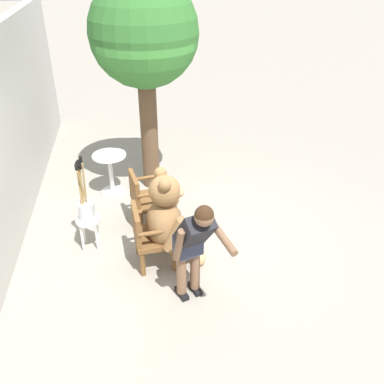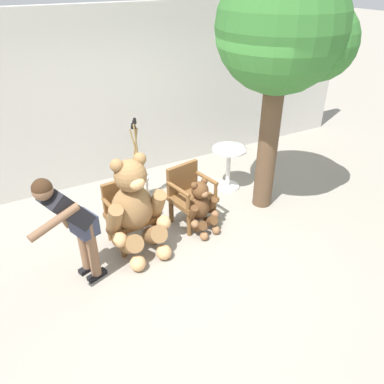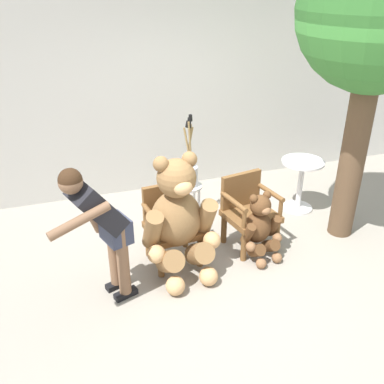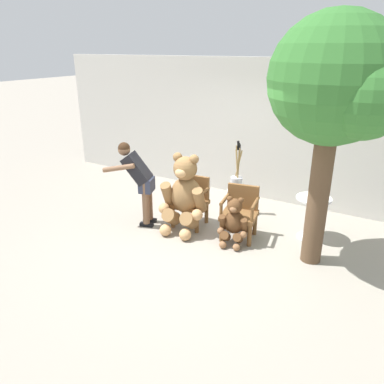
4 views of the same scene
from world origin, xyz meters
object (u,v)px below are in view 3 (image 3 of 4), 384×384
at_px(wooden_chair_right, 248,210).
at_px(round_side_table, 301,179).
at_px(teddy_bear_small, 260,227).
at_px(teddy_bear_large, 179,218).
at_px(person_visitor, 101,221).
at_px(white_stool, 189,192).
at_px(brush_bucket, 189,170).
at_px(wooden_chair_left, 171,223).

relative_size(wooden_chair_right, round_side_table, 1.19).
bearing_deg(teddy_bear_small, teddy_bear_large, 178.17).
distance_m(person_visitor, white_stool, 1.89).
xyz_separation_m(white_stool, round_side_table, (1.49, -0.28, 0.09)).
distance_m(teddy_bear_large, person_visitor, 0.86).
xyz_separation_m(wooden_chair_right, teddy_bear_large, (-0.92, -0.25, 0.20)).
xyz_separation_m(wooden_chair_right, white_stool, (-0.45, 0.83, -0.11)).
height_order(white_stool, brush_bucket, brush_bucket).
relative_size(wooden_chair_right, teddy_bear_small, 1.08).
xyz_separation_m(wooden_chair_right, brush_bucket, (-0.45, 0.83, 0.21)).
bearing_deg(teddy_bear_small, person_visitor, -174.34).
bearing_deg(person_visitor, wooden_chair_right, 14.81).
distance_m(teddy_bear_small, round_side_table, 1.31).
distance_m(wooden_chair_right, teddy_bear_large, 0.98).
height_order(wooden_chair_left, teddy_bear_small, wooden_chair_left).
height_order(teddy_bear_small, brush_bucket, brush_bucket).
bearing_deg(teddy_bear_large, round_side_table, 22.24).
distance_m(teddy_bear_small, person_visitor, 1.82).
xyz_separation_m(person_visitor, brush_bucket, (1.27, 1.29, -0.22)).
bearing_deg(wooden_chair_right, teddy_bear_large, -164.64).
bearing_deg(teddy_bear_large, brush_bucket, 66.60).
relative_size(teddy_bear_small, brush_bucket, 0.84).
relative_size(teddy_bear_small, person_visitor, 0.54).
distance_m(wooden_chair_left, brush_bucket, 0.98).
distance_m(wooden_chair_left, wooden_chair_right, 0.93).
relative_size(wooden_chair_left, teddy_bear_small, 1.08).
bearing_deg(person_visitor, wooden_chair_left, 30.00).
bearing_deg(brush_bucket, white_stool, -113.18).
bearing_deg(teddy_bear_small, white_stool, 112.92).
bearing_deg(person_visitor, white_stool, 45.32).
relative_size(white_stool, brush_bucket, 0.48).
height_order(wooden_chair_left, wooden_chair_right, same).
relative_size(teddy_bear_large, teddy_bear_small, 1.69).
bearing_deg(white_stool, brush_bucket, 66.82).
height_order(person_visitor, brush_bucket, person_visitor).
bearing_deg(round_side_table, wooden_chair_right, -152.14).
xyz_separation_m(wooden_chair_left, person_visitor, (-0.79, -0.46, 0.43)).
xyz_separation_m(wooden_chair_right, round_side_table, (1.03, 0.55, -0.01)).
bearing_deg(wooden_chair_right, brush_bucket, 118.43).
bearing_deg(person_visitor, round_side_table, 19.97).
relative_size(person_visitor, white_stool, 3.22).
xyz_separation_m(teddy_bear_large, white_stool, (0.47, 1.08, -0.31)).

